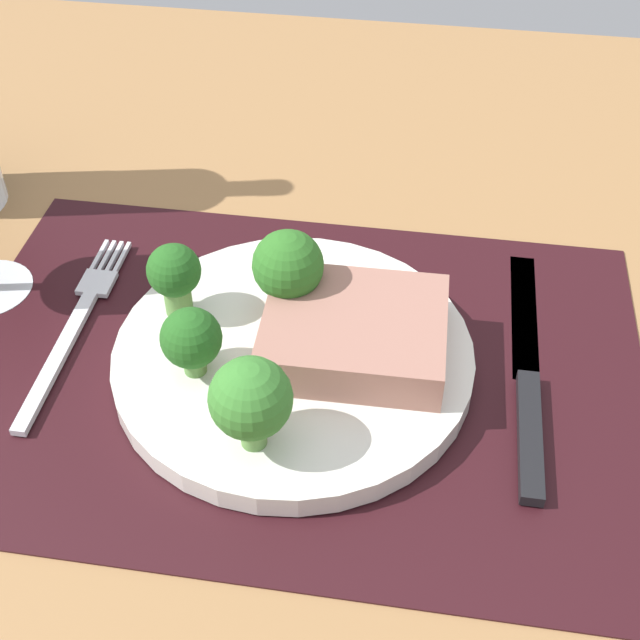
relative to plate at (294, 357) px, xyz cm
name	(u,v)px	position (x,y,z in cm)	size (l,w,h in cm)	color
ground_plane	(294,384)	(0.00, 0.00, -2.60)	(140.00, 110.00, 3.00)	#996D42
placemat	(294,367)	(0.00, 0.00, -0.95)	(46.31, 32.20, 0.30)	black
plate	(294,357)	(0.00, 0.00, 0.00)	(23.71, 23.71, 1.60)	silver
steak	(354,332)	(3.90, 0.67, 2.24)	(11.65, 9.73, 2.87)	#9E6B5B
broccoli_near_fork	(191,339)	(-5.81, -2.85, 3.60)	(3.87, 3.87, 4.83)	#5B8942
broccoli_center	(251,400)	(-0.92, -7.96, 4.56)	(4.82, 4.82, 6.29)	#5B8942
broccoli_front_edge	(288,267)	(-0.92, 3.70, 4.58)	(4.76, 4.76, 6.34)	#5B8942
broccoli_near_steak	(174,274)	(-8.31, 2.39, 4.10)	(3.62, 3.62, 5.47)	#5B8942
fork	(76,324)	(-15.73, 1.42, -0.55)	(2.40, 19.20, 0.50)	silver
knife	(528,382)	(15.36, 0.53, -0.50)	(1.80, 23.00, 0.80)	black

